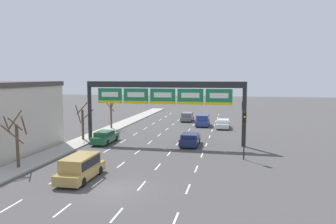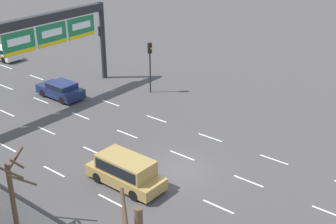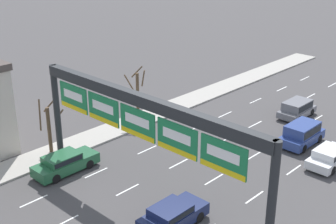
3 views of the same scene
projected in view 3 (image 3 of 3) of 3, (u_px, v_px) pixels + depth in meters
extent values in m
cube|color=white|center=(34.00, 201.00, 29.59)|extent=(0.12, 2.00, 0.01)
cube|color=white|center=(96.00, 173.00, 32.96)|extent=(0.12, 2.00, 0.01)
cube|color=white|center=(147.00, 150.00, 36.32)|extent=(0.12, 2.00, 0.01)
cube|color=white|center=(189.00, 131.00, 39.69)|extent=(0.12, 2.00, 0.01)
cube|color=white|center=(225.00, 115.00, 43.05)|extent=(0.12, 2.00, 0.01)
cube|color=white|center=(255.00, 101.00, 46.42)|extent=(0.12, 2.00, 0.01)
cube|color=white|center=(282.00, 89.00, 49.78)|extent=(0.12, 2.00, 0.01)
cube|color=white|center=(305.00, 78.00, 53.15)|extent=(0.12, 2.00, 0.01)
cube|color=white|center=(64.00, 222.00, 27.48)|extent=(0.12, 2.00, 0.01)
cube|color=white|center=(128.00, 190.00, 30.85)|extent=(0.12, 2.00, 0.01)
cube|color=white|center=(178.00, 164.00, 34.21)|extent=(0.12, 2.00, 0.01)
cube|color=white|center=(220.00, 142.00, 37.58)|extent=(0.12, 2.00, 0.01)
cube|color=white|center=(255.00, 124.00, 40.94)|extent=(0.12, 2.00, 0.01)
cube|color=white|center=(285.00, 109.00, 44.31)|extent=(0.12, 2.00, 0.01)
cube|color=white|center=(310.00, 96.00, 47.68)|extent=(0.12, 2.00, 0.01)
cube|color=white|center=(332.00, 85.00, 51.04)|extent=(0.12, 2.00, 0.01)
cube|color=white|center=(163.00, 209.00, 28.74)|extent=(0.12, 2.00, 0.01)
cube|color=white|center=(214.00, 179.00, 32.11)|extent=(0.12, 2.00, 0.01)
cube|color=white|center=(255.00, 155.00, 35.47)|extent=(0.12, 2.00, 0.01)
cube|color=white|center=(289.00, 135.00, 38.84)|extent=(0.12, 2.00, 0.01)
cube|color=white|center=(317.00, 118.00, 42.20)|extent=(0.12, 2.00, 0.01)
cube|color=white|center=(254.00, 197.00, 30.00)|extent=(0.12, 2.00, 0.01)
cube|color=white|center=(294.00, 170.00, 33.36)|extent=(0.12, 2.00, 0.01)
cube|color=white|center=(326.00, 147.00, 36.73)|extent=(0.12, 2.00, 0.01)
cylinder|color=#232628|center=(57.00, 112.00, 34.16)|extent=(0.46, 0.46, 7.13)
cylinder|color=#232628|center=(271.00, 207.00, 22.60)|extent=(0.46, 0.46, 7.13)
cube|color=#232628|center=(141.00, 100.00, 27.18)|extent=(18.10, 0.60, 0.70)
cube|color=#197542|center=(74.00, 98.00, 31.47)|extent=(2.90, 0.08, 1.76)
cube|color=white|center=(73.00, 95.00, 31.38)|extent=(2.03, 0.02, 0.56)
cube|color=yellow|center=(74.00, 108.00, 31.71)|extent=(2.84, 0.02, 0.32)
cube|color=#197542|center=(103.00, 109.00, 29.46)|extent=(2.90, 0.08, 1.76)
cube|color=white|center=(103.00, 107.00, 29.37)|extent=(2.03, 0.02, 0.56)
cube|color=yellow|center=(103.00, 120.00, 29.70)|extent=(2.84, 0.02, 0.32)
cube|color=#197542|center=(137.00, 123.00, 27.45)|extent=(2.90, 0.08, 1.76)
cube|color=white|center=(137.00, 121.00, 27.36)|extent=(2.03, 0.02, 0.56)
cube|color=yellow|center=(137.00, 134.00, 27.69)|extent=(2.84, 0.02, 0.32)
cube|color=#197542|center=(177.00, 139.00, 25.44)|extent=(2.90, 0.08, 1.76)
cube|color=white|center=(176.00, 136.00, 25.35)|extent=(2.03, 0.02, 0.56)
cube|color=yellow|center=(176.00, 151.00, 25.68)|extent=(2.84, 0.02, 0.32)
cube|color=#197542|center=(223.00, 157.00, 23.43)|extent=(2.90, 0.08, 1.76)
cube|color=white|center=(223.00, 154.00, 23.34)|extent=(2.03, 0.02, 0.56)
cube|color=yellow|center=(222.00, 170.00, 23.67)|extent=(2.84, 0.02, 0.32)
cube|color=slate|center=(297.00, 112.00, 42.42)|extent=(1.87, 3.97, 0.57)
cube|color=slate|center=(297.00, 105.00, 42.15)|extent=(1.72, 2.78, 0.75)
cube|color=black|center=(297.00, 105.00, 42.15)|extent=(1.76, 2.56, 0.54)
cylinder|color=black|center=(295.00, 108.00, 43.82)|extent=(0.22, 0.66, 0.66)
cylinder|color=black|center=(311.00, 112.00, 42.74)|extent=(0.22, 0.66, 0.66)
cylinder|color=black|center=(281.00, 114.00, 42.22)|extent=(0.22, 0.66, 0.66)
cylinder|color=black|center=(298.00, 119.00, 41.13)|extent=(0.22, 0.66, 0.66)
cube|color=silver|center=(330.00, 158.00, 33.96)|extent=(1.82, 4.36, 0.62)
cube|color=silver|center=(329.00, 152.00, 33.57)|extent=(1.68, 2.27, 0.53)
cube|color=black|center=(329.00, 152.00, 33.57)|extent=(1.71, 2.09, 0.38)
cylinder|color=black|center=(327.00, 151.00, 35.44)|extent=(0.22, 0.66, 0.66)
cylinder|color=black|center=(311.00, 163.00, 33.67)|extent=(0.22, 0.66, 0.66)
cylinder|color=black|center=(332.00, 170.00, 32.62)|extent=(0.22, 0.66, 0.66)
cube|color=navy|center=(302.00, 138.00, 37.08)|extent=(1.93, 4.18, 0.73)
cube|color=navy|center=(302.00, 129.00, 36.76)|extent=(1.77, 2.92, 0.84)
cube|color=black|center=(302.00, 129.00, 36.76)|extent=(1.81, 2.69, 0.60)
cylinder|color=black|center=(299.00, 132.00, 38.57)|extent=(0.22, 0.66, 0.66)
cylinder|color=black|center=(319.00, 139.00, 37.45)|extent=(0.22, 0.66, 0.66)
cylinder|color=black|center=(283.00, 142.00, 36.88)|extent=(0.22, 0.66, 0.66)
cylinder|color=black|center=(304.00, 149.00, 35.76)|extent=(0.22, 0.66, 0.66)
cube|color=#19234C|center=(174.00, 217.00, 27.03)|extent=(1.90, 4.28, 0.75)
cube|color=#19234C|center=(170.00, 210.00, 26.64)|extent=(1.75, 2.23, 0.43)
cube|color=black|center=(170.00, 210.00, 26.64)|extent=(1.79, 2.05, 0.31)
cylinder|color=black|center=(177.00, 206.00, 28.54)|extent=(0.22, 0.66, 0.66)
cylinder|color=black|center=(199.00, 217.00, 27.43)|extent=(0.22, 0.66, 0.66)
cylinder|color=black|center=(147.00, 224.00, 26.81)|extent=(0.22, 0.66, 0.66)
cube|color=#235B38|center=(66.00, 164.00, 32.93)|extent=(1.76, 4.71, 0.75)
cube|color=#235B38|center=(62.00, 158.00, 32.51)|extent=(1.62, 2.45, 0.48)
cube|color=black|center=(62.00, 158.00, 32.51)|extent=(1.66, 2.25, 0.34)
cylinder|color=black|center=(76.00, 157.00, 34.48)|extent=(0.22, 0.66, 0.66)
cylinder|color=black|center=(89.00, 164.00, 33.47)|extent=(0.22, 0.66, 0.66)
cylinder|color=black|center=(43.00, 171.00, 32.58)|extent=(0.22, 0.66, 0.66)
cylinder|color=black|center=(56.00, 179.00, 31.57)|extent=(0.22, 0.66, 0.66)
cube|color=black|center=(272.00, 189.00, 22.43)|extent=(0.30, 0.24, 0.90)
sphere|color=red|center=(271.00, 184.00, 22.23)|extent=(0.20, 0.20, 0.20)
sphere|color=#412F0C|center=(271.00, 190.00, 22.34)|extent=(0.20, 0.20, 0.20)
sphere|color=#0E3515|center=(270.00, 195.00, 22.45)|extent=(0.20, 0.20, 0.20)
cylinder|color=brown|center=(138.00, 96.00, 40.90)|extent=(0.27, 0.27, 4.28)
cylinder|color=brown|center=(131.00, 86.00, 39.93)|extent=(1.63, 0.15, 1.69)
cylinder|color=brown|center=(143.00, 78.00, 40.44)|extent=(1.06, 0.69, 1.79)
cylinder|color=brown|center=(137.00, 72.00, 40.54)|extent=(0.76, 0.85, 1.04)
cylinder|color=brown|center=(49.00, 130.00, 35.07)|extent=(0.28, 0.28, 3.60)
cylinder|color=brown|center=(51.00, 103.00, 34.94)|extent=(1.28, 0.77, 1.50)
cylinder|color=brown|center=(59.00, 115.00, 35.11)|extent=(1.82, 0.60, 1.47)
cylinder|color=brown|center=(40.00, 115.00, 34.49)|extent=(1.08, 0.80, 2.11)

